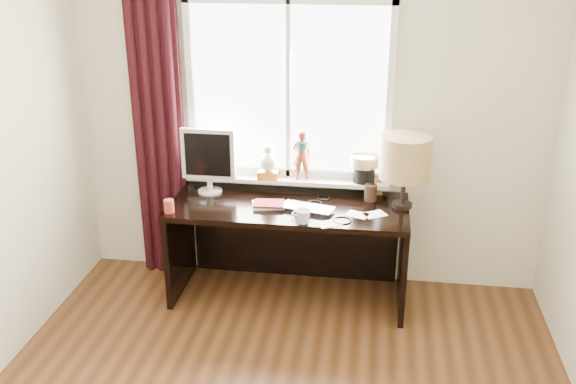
% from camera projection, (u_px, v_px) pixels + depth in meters
% --- Properties ---
extents(wall_back, '(3.50, 0.00, 2.60)m').
position_uv_depth(wall_back, '(309.00, 117.00, 4.70)').
color(wall_back, beige).
rests_on(wall_back, ground).
extents(laptop, '(0.42, 0.32, 0.03)m').
position_uv_depth(laptop, '(308.00, 208.00, 4.47)').
color(laptop, silver).
rests_on(laptop, desk).
extents(mug, '(0.14, 0.14, 0.10)m').
position_uv_depth(mug, '(303.00, 216.00, 4.26)').
color(mug, white).
rests_on(mug, desk).
extents(red_cup, '(0.07, 0.07, 0.09)m').
position_uv_depth(red_cup, '(169.00, 206.00, 4.43)').
color(red_cup, '#A83123').
rests_on(red_cup, desk).
extents(window, '(1.52, 0.20, 1.40)m').
position_uv_depth(window, '(290.00, 117.00, 4.67)').
color(window, white).
rests_on(window, ground).
extents(curtain, '(0.38, 0.09, 2.25)m').
position_uv_depth(curtain, '(159.00, 138.00, 4.83)').
color(curtain, black).
rests_on(curtain, floor).
extents(desk, '(1.70, 0.70, 0.75)m').
position_uv_depth(desk, '(291.00, 230.00, 4.76)').
color(desk, black).
rests_on(desk, floor).
extents(monitor, '(0.40, 0.18, 0.49)m').
position_uv_depth(monitor, '(208.00, 157.00, 4.69)').
color(monitor, beige).
rests_on(monitor, desk).
extents(notebook_stack, '(0.25, 0.21, 0.03)m').
position_uv_depth(notebook_stack, '(268.00, 204.00, 4.54)').
color(notebook_stack, beige).
rests_on(notebook_stack, desk).
extents(brush_holder, '(0.09, 0.09, 0.25)m').
position_uv_depth(brush_holder, '(371.00, 192.00, 4.63)').
color(brush_holder, black).
rests_on(brush_holder, desk).
extents(icon_frame, '(0.10, 0.04, 0.13)m').
position_uv_depth(icon_frame, '(376.00, 187.00, 4.72)').
color(icon_frame, gold).
rests_on(icon_frame, desk).
extents(table_lamp, '(0.35, 0.35, 0.52)m').
position_uv_depth(table_lamp, '(405.00, 158.00, 4.40)').
color(table_lamp, black).
rests_on(table_lamp, desk).
extents(loose_papers, '(0.48, 0.37, 0.00)m').
position_uv_depth(loose_papers, '(354.00, 217.00, 4.36)').
color(loose_papers, white).
rests_on(loose_papers, desk).
extents(desk_cables, '(0.36, 0.53, 0.01)m').
position_uv_depth(desk_cables, '(328.00, 209.00, 4.49)').
color(desk_cables, black).
rests_on(desk_cables, desk).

